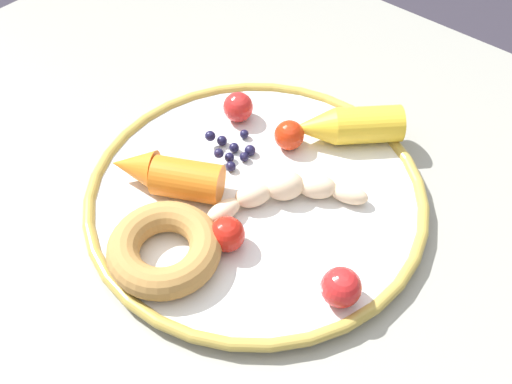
{
  "coord_description": "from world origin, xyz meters",
  "views": [
    {
      "loc": [
        -0.3,
        0.24,
        1.18
      ],
      "look_at": [
        -0.05,
        -0.05,
        0.75
      ],
      "focal_mm": 39.73,
      "sensor_mm": 36.0,
      "label": 1
    }
  ],
  "objects_px": {
    "banana": "(286,192)",
    "carrot_orange": "(165,172)",
    "tomato_extra": "(238,107)",
    "tomato_far": "(227,234)",
    "tomato_mid": "(339,290)",
    "plate": "(256,194)",
    "tomato_near": "(289,135)",
    "blueberry_pile": "(231,149)",
    "carrot_yellow": "(346,126)",
    "donut": "(164,249)",
    "dining_table": "(197,253)"
  },
  "relations": [
    {
      "from": "dining_table",
      "to": "blueberry_pile",
      "type": "bearing_deg",
      "value": -85.43
    },
    {
      "from": "carrot_yellow",
      "to": "blueberry_pile",
      "type": "xyz_separation_m",
      "value": [
        0.08,
        0.1,
        -0.01
      ]
    },
    {
      "from": "dining_table",
      "to": "tomato_extra",
      "type": "relative_size",
      "value": 27.67
    },
    {
      "from": "tomato_mid",
      "to": "banana",
      "type": "bearing_deg",
      "value": -29.65
    },
    {
      "from": "tomato_far",
      "to": "carrot_orange",
      "type": "bearing_deg",
      "value": -8.69
    },
    {
      "from": "tomato_mid",
      "to": "carrot_orange",
      "type": "bearing_deg",
      "value": 0.88
    },
    {
      "from": "donut",
      "to": "tomato_near",
      "type": "xyz_separation_m",
      "value": [
        0.01,
        -0.19,
        0.0
      ]
    },
    {
      "from": "donut",
      "to": "tomato_mid",
      "type": "bearing_deg",
      "value": -155.43
    },
    {
      "from": "carrot_yellow",
      "to": "tomato_near",
      "type": "distance_m",
      "value": 0.06
    },
    {
      "from": "donut",
      "to": "blueberry_pile",
      "type": "xyz_separation_m",
      "value": [
        0.05,
        -0.14,
        -0.01
      ]
    },
    {
      "from": "carrot_yellow",
      "to": "plate",
      "type": "bearing_deg",
      "value": 79.41
    },
    {
      "from": "carrot_orange",
      "to": "tomato_mid",
      "type": "relative_size",
      "value": 3.35
    },
    {
      "from": "carrot_orange",
      "to": "carrot_yellow",
      "type": "bearing_deg",
      "value": -119.37
    },
    {
      "from": "banana",
      "to": "tomato_extra",
      "type": "distance_m",
      "value": 0.13
    },
    {
      "from": "blueberry_pile",
      "to": "tomato_extra",
      "type": "height_order",
      "value": "tomato_extra"
    },
    {
      "from": "carrot_orange",
      "to": "tomato_extra",
      "type": "bearing_deg",
      "value": -83.85
    },
    {
      "from": "plate",
      "to": "blueberry_pile",
      "type": "xyz_separation_m",
      "value": [
        0.06,
        -0.02,
        0.01
      ]
    },
    {
      "from": "donut",
      "to": "tomato_near",
      "type": "height_order",
      "value": "tomato_near"
    },
    {
      "from": "carrot_orange",
      "to": "dining_table",
      "type": "bearing_deg",
      "value": -164.74
    },
    {
      "from": "dining_table",
      "to": "tomato_mid",
      "type": "relative_size",
      "value": 26.45
    },
    {
      "from": "dining_table",
      "to": "carrot_yellow",
      "type": "xyz_separation_m",
      "value": [
        -0.07,
        -0.17,
        0.13
      ]
    },
    {
      "from": "banana",
      "to": "carrot_yellow",
      "type": "xyz_separation_m",
      "value": [
        0.01,
        -0.11,
        0.01
      ]
    },
    {
      "from": "plate",
      "to": "tomato_near",
      "type": "xyz_separation_m",
      "value": [
        0.02,
        -0.07,
        0.02
      ]
    },
    {
      "from": "carrot_orange",
      "to": "blueberry_pile",
      "type": "relative_size",
      "value": 2.11
    },
    {
      "from": "banana",
      "to": "tomato_extra",
      "type": "bearing_deg",
      "value": -27.04
    },
    {
      "from": "blueberry_pile",
      "to": "plate",
      "type": "bearing_deg",
      "value": 156.58
    },
    {
      "from": "carrot_yellow",
      "to": "carrot_orange",
      "type": "bearing_deg",
      "value": 60.63
    },
    {
      "from": "carrot_yellow",
      "to": "donut",
      "type": "distance_m",
      "value": 0.24
    },
    {
      "from": "banana",
      "to": "tomato_near",
      "type": "xyz_separation_m",
      "value": [
        0.05,
        -0.06,
        0.0
      ]
    },
    {
      "from": "dining_table",
      "to": "donut",
      "type": "relative_size",
      "value": 9.01
    },
    {
      "from": "banana",
      "to": "blueberry_pile",
      "type": "relative_size",
      "value": 2.33
    },
    {
      "from": "plate",
      "to": "tomato_far",
      "type": "bearing_deg",
      "value": 108.96
    },
    {
      "from": "plate",
      "to": "tomato_far",
      "type": "height_order",
      "value": "tomato_far"
    },
    {
      "from": "dining_table",
      "to": "carrot_orange",
      "type": "distance_m",
      "value": 0.13
    },
    {
      "from": "blueberry_pile",
      "to": "tomato_mid",
      "type": "relative_size",
      "value": 1.58
    },
    {
      "from": "dining_table",
      "to": "banana",
      "type": "height_order",
      "value": "banana"
    },
    {
      "from": "banana",
      "to": "tomato_extra",
      "type": "relative_size",
      "value": 3.86
    },
    {
      "from": "carrot_orange",
      "to": "tomato_extra",
      "type": "xyz_separation_m",
      "value": [
        0.01,
        -0.12,
        -0.0
      ]
    },
    {
      "from": "dining_table",
      "to": "carrot_yellow",
      "type": "height_order",
      "value": "carrot_yellow"
    },
    {
      "from": "carrot_yellow",
      "to": "tomato_extra",
      "type": "bearing_deg",
      "value": 24.32
    },
    {
      "from": "donut",
      "to": "tomato_mid",
      "type": "distance_m",
      "value": 0.16
    },
    {
      "from": "banana",
      "to": "carrot_yellow",
      "type": "bearing_deg",
      "value": -86.58
    },
    {
      "from": "dining_table",
      "to": "donut",
      "type": "distance_m",
      "value": 0.15
    },
    {
      "from": "banana",
      "to": "tomato_far",
      "type": "bearing_deg",
      "value": 85.47
    },
    {
      "from": "carrot_orange",
      "to": "tomato_extra",
      "type": "relative_size",
      "value": 3.5
    },
    {
      "from": "plate",
      "to": "tomato_near",
      "type": "height_order",
      "value": "tomato_near"
    },
    {
      "from": "banana",
      "to": "carrot_orange",
      "type": "bearing_deg",
      "value": 31.32
    },
    {
      "from": "banana",
      "to": "carrot_orange",
      "type": "xyz_separation_m",
      "value": [
        0.1,
        0.06,
        0.01
      ]
    },
    {
      "from": "plate",
      "to": "blueberry_pile",
      "type": "bearing_deg",
      "value": -23.42
    },
    {
      "from": "dining_table",
      "to": "carrot_yellow",
      "type": "distance_m",
      "value": 0.22
    }
  ]
}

